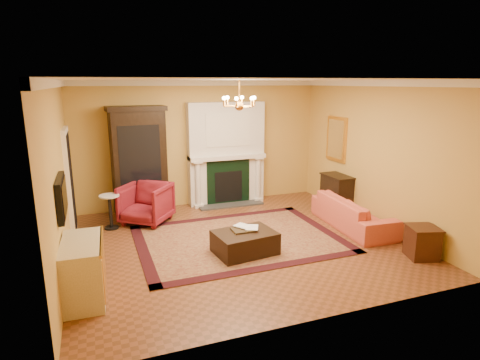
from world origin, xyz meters
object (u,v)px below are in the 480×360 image
china_cabinet (139,163)px  end_table (422,243)px  pedestal_table (110,209)px  console_table (336,194)px  leather_ottoman (245,242)px  coral_sofa (353,208)px  commode (83,270)px  wingback_armchair (146,202)px

china_cabinet → end_table: (4.24, -4.22, -0.91)m
pedestal_table → console_table: (5.02, -0.61, -0.00)m
leather_ottoman → coral_sofa: bearing=3.2°
coral_sofa → console_table: 1.05m
commode → coral_sofa: bearing=14.0°
coral_sofa → pedestal_table: bearing=74.6°
console_table → china_cabinet: bearing=159.6°
console_table → coral_sofa: bearing=-105.7°
commode → coral_sofa: coral_sofa is taller
china_cabinet → pedestal_table: size_ratio=3.24×
china_cabinet → wingback_armchair: bearing=-93.8°
wingback_armchair → leather_ottoman: bearing=-20.7°
commode → coral_sofa: 5.36m
end_table → pedestal_table: bearing=146.2°
pedestal_table → end_table: bearing=-33.8°
china_cabinet → commode: bearing=-113.5°
coral_sofa → end_table: bearing=-169.7°
pedestal_table → coral_sofa: size_ratio=0.34×
commode → console_table: console_table is taller
china_cabinet → console_table: (4.30, -1.50, -0.75)m
china_cabinet → leather_ottoman: 3.47m
commode → console_table: bearing=23.2°
wingback_armchair → coral_sofa: (4.02, -1.75, -0.06)m
china_cabinet → leather_ottoman: bearing=-69.6°
end_table → console_table: console_table is taller
pedestal_table → coral_sofa: 5.03m
coral_sofa → end_table: size_ratio=4.03×
coral_sofa → console_table: bearing=-11.1°
leather_ottoman → end_table: bearing=-30.7°
china_cabinet → commode: china_cabinet is taller
commode → console_table: 5.90m
pedestal_table → coral_sofa: (4.76, -1.63, -0.00)m
wingback_armchair → pedestal_table: (-0.74, -0.12, -0.05)m
wingback_armchair → leather_ottoman: wingback_armchair is taller
console_table → leather_ottoman: 3.24m
pedestal_table → commode: (-0.49, -2.73, -0.00)m
end_table → leather_ottoman: 3.06m
wingback_armchair → end_table: size_ratio=1.79×
china_cabinet → console_table: size_ratio=2.80×
wingback_armchair → console_table: 4.34m
coral_sofa → console_table: size_ratio=2.55×
china_cabinet → end_table: china_cabinet is taller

